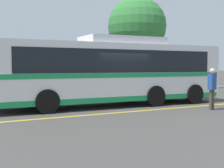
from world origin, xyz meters
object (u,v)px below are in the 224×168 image
(parked_car_3, at_px, (165,83))
(tree_2, at_px, (137,26))
(transit_bus, at_px, (112,71))
(parked_car_2, at_px, (91,85))
(pedestrian_0, at_px, (212,86))

(parked_car_3, bearing_deg, tree_2, -9.39)
(transit_bus, xyz_separation_m, parked_car_3, (6.72, 4.45, -0.98))
(parked_car_2, bearing_deg, tree_2, -51.64)
(pedestrian_0, bearing_deg, parked_car_3, -131.57)
(parked_car_2, relative_size, tree_2, 0.59)
(parked_car_2, bearing_deg, pedestrian_0, -162.06)
(transit_bus, relative_size, parked_car_3, 2.83)
(parked_car_3, bearing_deg, parked_car_2, 88.76)
(pedestrian_0, bearing_deg, parked_car_2, -91.41)
(transit_bus, bearing_deg, tree_2, -36.64)
(tree_2, bearing_deg, parked_car_2, -143.78)
(transit_bus, distance_m, tree_2, 12.53)
(parked_car_3, bearing_deg, transit_bus, 123.10)
(parked_car_2, xyz_separation_m, pedestrian_0, (2.24, -7.93, 0.34))
(transit_bus, relative_size, parked_car_2, 2.55)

